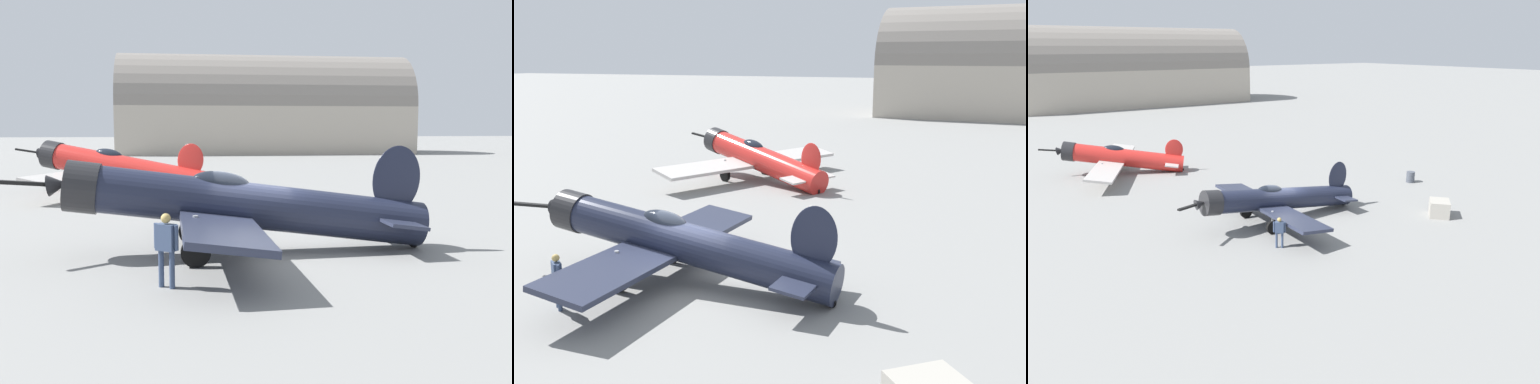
{
  "view_description": "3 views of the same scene",
  "coord_description": "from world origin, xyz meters",
  "views": [
    {
      "loc": [
        16.72,
        -2.79,
        3.7
      ],
      "look_at": [
        0.0,
        -0.0,
        1.8
      ],
      "focal_mm": 41.03,
      "sensor_mm": 36.0,
      "label": 1
    },
    {
      "loc": [
        16.99,
        10.04,
        7.49
      ],
      "look_at": [
        -7.54,
        -0.37,
        1.6
      ],
      "focal_mm": 43.29,
      "sensor_mm": 36.0,
      "label": 2
    },
    {
      "loc": [
        22.56,
        -15.59,
        10.45
      ],
      "look_at": [
        0.0,
        -0.0,
        1.8
      ],
      "focal_mm": 32.66,
      "sensor_mm": 36.0,
      "label": 3
    }
  ],
  "objects": [
    {
      "name": "airplane_foreground",
      "position": [
        -0.01,
        -0.52,
        1.42
      ],
      "size": [
        10.28,
        12.39,
        3.23
      ],
      "rotation": [
        0.0,
        0.0,
        4.7
      ],
      "color": "#1E2338",
      "rests_on": "ground_plane"
    },
    {
      "name": "ground_crew_mechanic",
      "position": [
        3.41,
        -2.66,
        1.05
      ],
      "size": [
        0.48,
        0.55,
        1.74
      ],
      "rotation": [
        0.0,
        0.0,
        2.48
      ],
      "color": "#384766",
      "rests_on": "ground_plane"
    },
    {
      "name": "equipment_crate",
      "position": [
        5.14,
        8.53,
        0.52
      ],
      "size": [
        1.89,
        1.91,
        1.03
      ],
      "rotation": [
        0.0,
        0.0,
        2.3
      ],
      "color": "#9E998E",
      "rests_on": "ground_plane"
    },
    {
      "name": "fuel_drum",
      "position": [
        -1.12,
        13.06,
        0.43
      ],
      "size": [
        0.69,
        0.69,
        0.86
      ],
      "color": "#474C56",
      "rests_on": "ground_plane"
    },
    {
      "name": "ground_plane",
      "position": [
        0.0,
        0.0,
        0.0
      ],
      "size": [
        400.0,
        400.0,
        0.0
      ],
      "primitive_type": "plane",
      "color": "gray"
    },
    {
      "name": "airplane_mid_apron",
      "position": [
        -16.93,
        -5.17,
        1.38
      ],
      "size": [
        12.67,
        10.97,
        3.06
      ],
      "rotation": [
        0.0,
        0.0,
        4.28
      ],
      "color": "red",
      "rests_on": "ground_plane"
    },
    {
      "name": "distant_hangar",
      "position": [
        -65.18,
        11.9,
        5.41
      ],
      "size": [
        15.95,
        40.29,
        14.47
      ],
      "rotation": [
        0.0,
        0.0,
        4.67
      ],
      "color": "#ADA393",
      "rests_on": "ground_plane"
    }
  ]
}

